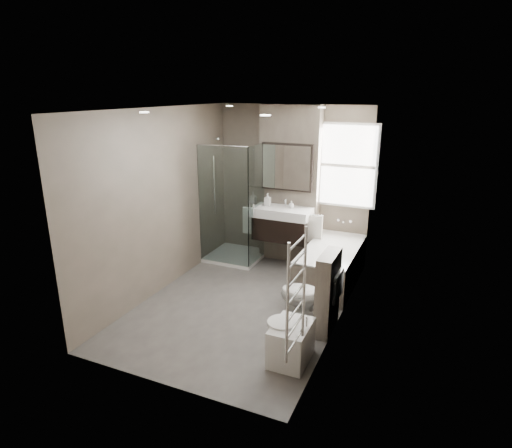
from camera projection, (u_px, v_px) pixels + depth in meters
The scene contains 15 objects.
room at pixel (244, 212), 5.55m from camera, with size 2.70×3.90×2.70m.
vanity_pier at pixel (290, 185), 7.10m from camera, with size 1.00×0.25×2.60m, color #63594E.
vanity at pixel (282, 223), 6.96m from camera, with size 0.95×0.47×0.66m.
mirror_cabinet at pixel (287, 167), 6.85m from camera, with size 0.86×0.08×0.76m.
towel_left at pixel (250, 221), 7.16m from camera, with size 0.24×0.06×0.44m, color silver.
towel_right at pixel (315, 229), 6.73m from camera, with size 0.24×0.06×0.44m, color silver.
shower_enclosure at pixel (238, 233), 7.26m from camera, with size 0.90×0.90×2.00m.
bathtub at pixel (331, 263), 6.45m from camera, with size 0.75×1.60×0.57m.
window at pixel (346, 166), 6.73m from camera, with size 0.98×0.06×1.33m.
toilet at pixel (309, 296), 5.28m from camera, with size 0.42×0.74×0.76m, color white.
cistern_box at pixel (328, 293), 5.10m from camera, with size 0.19×0.55×1.00m.
bidet at pixel (291, 342), 4.60m from camera, with size 0.46×0.54×0.55m.
towel_radiator at pixel (296, 294), 3.72m from camera, with size 0.03×0.49×1.10m.
soap_bottle_a at pixel (268, 199), 7.00m from camera, with size 0.09×0.09×0.20m, color white.
soap_bottle_b at pixel (291, 204), 6.86m from camera, with size 0.09×0.09×0.12m, color white.
Camera 1 is at (2.28, -4.83, 2.82)m, focal length 30.00 mm.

